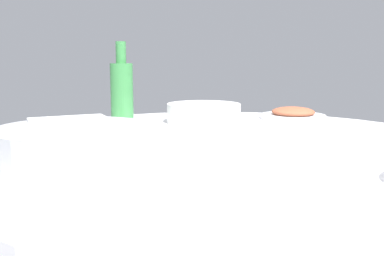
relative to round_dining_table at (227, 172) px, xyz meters
name	(u,v)px	position (x,y,z in m)	size (l,w,h in m)	color
round_dining_table	(227,172)	(0.00, 0.00, 0.00)	(1.33, 1.33, 0.73)	#99999E
rice_bowl	(76,149)	(0.34, 0.23, 0.12)	(0.30, 0.30, 0.10)	#B2B5BA
soup_bowl	(204,114)	(0.00, -0.37, 0.10)	(0.25, 0.27, 0.06)	white
dish_stirfry	(293,114)	(-0.33, -0.41, 0.09)	(0.23, 0.23, 0.04)	silver
dish_eggplant	(119,130)	(0.27, -0.13, 0.09)	(0.24, 0.24, 0.05)	white
green_bottle	(122,91)	(0.27, -0.37, 0.18)	(0.07, 0.07, 0.27)	#378041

